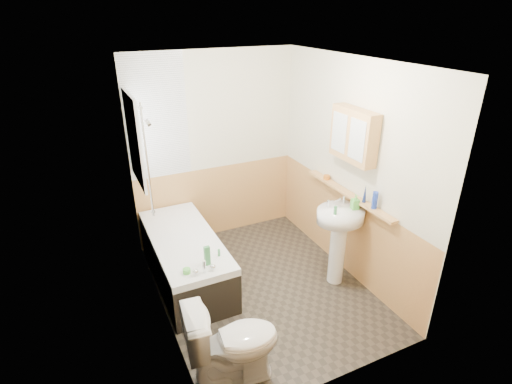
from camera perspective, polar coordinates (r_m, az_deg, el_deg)
floor at (r=4.74m, az=0.80°, el=-13.42°), size 2.80×2.80×0.00m
ceiling at (r=3.75m, az=1.03°, el=18.16°), size 2.80×2.80×0.00m
wall_back at (r=5.30m, az=-5.88°, el=6.17°), size 2.20×0.02×2.50m
wall_front at (r=3.05m, az=12.84°, el=-9.49°), size 2.20×0.02×2.50m
wall_left at (r=3.78m, az=-14.41°, el=-2.52°), size 0.02×2.80×2.50m
wall_right at (r=4.65m, az=13.29°, el=2.88°), size 0.02×2.80×2.50m
wainscot_right at (r=4.96m, az=12.25°, el=-5.22°), size 0.01×2.80×1.00m
wainscot_front at (r=3.53m, az=11.41°, el=-19.43°), size 2.20×0.01×1.00m
wainscot_back at (r=5.57m, az=-5.47°, el=-1.23°), size 2.20×0.01×1.00m
tile_cladding_left at (r=3.78m, az=-14.08°, el=-2.46°), size 0.01×2.80×2.50m
tile_return_back at (r=4.96m, az=-14.06°, el=10.27°), size 0.75×0.01×1.50m
window at (r=4.51m, az=-16.92°, el=7.21°), size 0.03×0.79×0.99m
bathtub at (r=4.77m, az=-10.05°, el=-9.20°), size 0.70×1.67×0.71m
shower_riser at (r=4.01m, az=-15.27°, el=5.46°), size 0.10×0.08×1.17m
toilet at (r=3.57m, az=-3.34°, el=-20.73°), size 0.84×0.53×0.78m
sink at (r=4.57m, az=11.81°, el=-5.43°), size 0.55×0.45×1.06m
pine_shelf at (r=4.63m, az=13.01°, el=-0.24°), size 0.10×1.49×0.03m
medicine_cabinet at (r=4.36m, az=13.77°, el=7.88°), size 0.16×0.62×0.56m
foam_can at (r=4.29m, az=16.61°, el=-1.14°), size 0.07×0.07×0.19m
green_bottle at (r=4.39m, az=15.30°, el=-0.20°), size 0.04×0.04×0.21m
black_jar at (r=4.92m, az=10.06°, el=2.09°), size 0.08×0.08×0.05m
soap_bottle at (r=4.46m, az=13.93°, el=-1.91°), size 0.11×0.18×0.08m
clear_bottle at (r=4.29m, az=11.27°, el=-2.58°), size 0.04×0.04×0.10m
blue_gel at (r=4.08m, az=-7.00°, el=-9.03°), size 0.06×0.04×0.21m
cream_jar at (r=4.04m, az=-9.87°, el=-11.05°), size 0.10×0.10×0.05m
orange_bottle at (r=4.23m, az=-5.31°, el=-8.64°), size 0.03×0.03×0.08m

